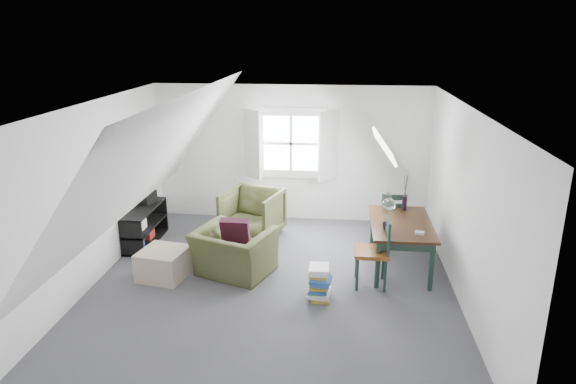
# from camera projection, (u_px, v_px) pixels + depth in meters

# --- Properties ---
(floor) EXTENTS (5.50, 5.50, 0.00)m
(floor) POSITION_uv_depth(u_px,v_px,m) (272.00, 286.00, 7.16)
(floor) COLOR #47474B
(floor) RESTS_ON ground
(ceiling) EXTENTS (5.50, 5.50, 0.00)m
(ceiling) POSITION_uv_depth(u_px,v_px,m) (270.00, 107.00, 6.41)
(ceiling) COLOR white
(ceiling) RESTS_ON wall_back
(wall_back) EXTENTS (5.00, 0.00, 5.00)m
(wall_back) POSITION_uv_depth(u_px,v_px,m) (291.00, 154.00, 9.39)
(wall_back) COLOR white
(wall_back) RESTS_ON ground
(wall_front) EXTENTS (5.00, 0.00, 5.00)m
(wall_front) POSITION_uv_depth(u_px,v_px,m) (227.00, 308.00, 4.18)
(wall_front) COLOR white
(wall_front) RESTS_ON ground
(wall_left) EXTENTS (0.00, 5.50, 5.50)m
(wall_left) POSITION_uv_depth(u_px,v_px,m) (91.00, 195.00, 7.03)
(wall_left) COLOR white
(wall_left) RESTS_ON ground
(wall_right) EXTENTS (0.00, 5.50, 5.50)m
(wall_right) POSITION_uv_depth(u_px,v_px,m) (465.00, 208.00, 6.54)
(wall_right) COLOR white
(wall_right) RESTS_ON ground
(slope_left) EXTENTS (3.19, 5.50, 4.48)m
(slope_left) POSITION_uv_depth(u_px,v_px,m) (155.00, 160.00, 6.78)
(slope_left) COLOR white
(slope_left) RESTS_ON wall_left
(slope_right) EXTENTS (3.19, 5.50, 4.48)m
(slope_right) POSITION_uv_depth(u_px,v_px,m) (392.00, 166.00, 6.48)
(slope_right) COLOR white
(slope_right) RESTS_ON wall_right
(dormer_window) EXTENTS (1.71, 0.35, 1.30)m
(dormer_window) POSITION_uv_depth(u_px,v_px,m) (291.00, 144.00, 9.26)
(dormer_window) COLOR white
(dormer_window) RESTS_ON wall_back
(skylight) EXTENTS (0.35, 0.75, 0.47)m
(skylight) POSITION_uv_depth(u_px,v_px,m) (384.00, 146.00, 7.72)
(skylight) COLOR white
(skylight) RESTS_ON slope_right
(armchair_near) EXTENTS (1.31, 1.23, 0.68)m
(armchair_near) POSITION_uv_depth(u_px,v_px,m) (234.00, 273.00, 7.54)
(armchair_near) COLOR #3F4723
(armchair_near) RESTS_ON floor
(armchair_far) EXTENTS (1.12, 1.14, 0.84)m
(armchair_far) POSITION_uv_depth(u_px,v_px,m) (253.00, 237.00, 8.88)
(armchair_far) COLOR #3F4723
(armchair_far) RESTS_ON floor
(throw_pillow) EXTENTS (0.42, 0.25, 0.43)m
(throw_pillow) POSITION_uv_depth(u_px,v_px,m) (235.00, 231.00, 7.50)
(throw_pillow) COLOR #380F20
(throw_pillow) RESTS_ON armchair_near
(ottoman) EXTENTS (0.73, 0.73, 0.41)m
(ottoman) POSITION_uv_depth(u_px,v_px,m) (164.00, 264.00, 7.38)
(ottoman) COLOR tan
(ottoman) RESTS_ON floor
(dining_table) EXTENTS (0.88, 1.47, 0.73)m
(dining_table) POSITION_uv_depth(u_px,v_px,m) (401.00, 228.00, 7.52)
(dining_table) COLOR black
(dining_table) RESTS_ON floor
(demijohn) EXTENTS (0.21, 0.21, 0.30)m
(demijohn) POSITION_uv_depth(u_px,v_px,m) (389.00, 204.00, 7.90)
(demijohn) COLOR silver
(demijohn) RESTS_ON dining_table
(vase_twigs) EXTENTS (0.07, 0.08, 0.57)m
(vase_twigs) POSITION_uv_depth(u_px,v_px,m) (404.00, 202.00, 7.97)
(vase_twigs) COLOR black
(vase_twigs) RESTS_ON dining_table
(cup) EXTENTS (0.12, 0.12, 0.10)m
(cup) POSITION_uv_depth(u_px,v_px,m) (385.00, 229.00, 7.23)
(cup) COLOR black
(cup) RESTS_ON dining_table
(paper_box) EXTENTS (0.13, 0.09, 0.04)m
(paper_box) POSITION_uv_depth(u_px,v_px,m) (420.00, 233.00, 7.04)
(paper_box) COLOR white
(paper_box) RESTS_ON dining_table
(dining_chair_far) EXTENTS (0.44, 0.44, 0.95)m
(dining_chair_far) POSITION_uv_depth(u_px,v_px,m) (392.00, 218.00, 8.35)
(dining_chair_far) COLOR brown
(dining_chair_far) RESTS_ON floor
(dining_chair_near) EXTENTS (0.47, 0.47, 0.99)m
(dining_chair_near) POSITION_uv_depth(u_px,v_px,m) (374.00, 251.00, 7.05)
(dining_chair_near) COLOR brown
(dining_chair_near) RESTS_ON floor
(media_shelf) EXTENTS (0.40, 1.20, 0.62)m
(media_shelf) POSITION_uv_depth(u_px,v_px,m) (143.00, 228.00, 8.52)
(media_shelf) COLOR black
(media_shelf) RESTS_ON floor
(electronics_box) EXTENTS (0.27, 0.32, 0.22)m
(electronics_box) POSITION_uv_depth(u_px,v_px,m) (147.00, 198.00, 8.67)
(electronics_box) COLOR black
(electronics_box) RESTS_ON media_shelf
(magazine_stack) EXTENTS (0.34, 0.40, 0.45)m
(magazine_stack) POSITION_uv_depth(u_px,v_px,m) (319.00, 283.00, 6.77)
(magazine_stack) COLOR #B29933
(magazine_stack) RESTS_ON floor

